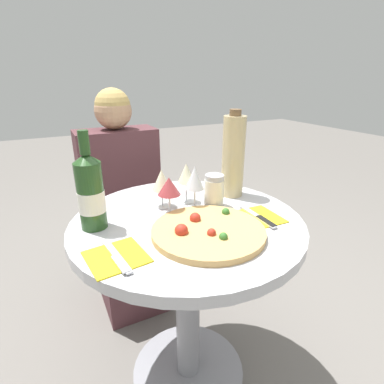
# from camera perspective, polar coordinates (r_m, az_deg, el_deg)

# --- Properties ---
(ground_plane) EXTENTS (12.00, 12.00, 0.00)m
(ground_plane) POSITION_cam_1_polar(r_m,az_deg,el_deg) (1.50, -0.73, -31.00)
(ground_plane) COLOR slate
(ground_plane) RESTS_ON ground
(dining_table) EXTENTS (0.79, 0.79, 0.73)m
(dining_table) POSITION_cam_1_polar(r_m,az_deg,el_deg) (1.12, -0.86, -13.76)
(dining_table) COLOR gray
(dining_table) RESTS_ON ground_plane
(chair_behind_diner) EXTENTS (0.38, 0.38, 0.83)m
(chair_behind_diner) POSITION_cam_1_polar(r_m,az_deg,el_deg) (1.78, -13.36, -5.52)
(chair_behind_diner) COLOR slate
(chair_behind_diner) RESTS_ON ground_plane
(seated_diner) EXTENTS (0.40, 0.40, 1.14)m
(seated_diner) POSITION_cam_1_polar(r_m,az_deg,el_deg) (1.62, -12.48, -4.36)
(seated_diner) COLOR #512D33
(seated_diner) RESTS_ON ground_plane
(pizza_large) EXTENTS (0.35, 0.35, 0.05)m
(pizza_large) POSITION_cam_1_polar(r_m,az_deg,el_deg) (0.93, 2.98, -7.40)
(pizza_large) COLOR tan
(pizza_large) RESTS_ON dining_table
(wine_bottle) EXTENTS (0.08, 0.08, 0.31)m
(wine_bottle) POSITION_cam_1_polar(r_m,az_deg,el_deg) (0.97, -18.76, -0.06)
(wine_bottle) COLOR #23471E
(wine_bottle) RESTS_ON dining_table
(tall_carafe) EXTENTS (0.09, 0.09, 0.34)m
(tall_carafe) POSITION_cam_1_polar(r_m,az_deg,el_deg) (1.19, 7.87, 6.77)
(tall_carafe) COLOR tan
(tall_carafe) RESTS_ON dining_table
(sugar_shaker) EXTENTS (0.07, 0.07, 0.12)m
(sugar_shaker) POSITION_cam_1_polar(r_m,az_deg,el_deg) (1.10, 4.22, 0.22)
(sugar_shaker) COLOR silver
(sugar_shaker) RESTS_ON dining_table
(wine_glass_back_left) EXTENTS (0.07, 0.07, 0.14)m
(wine_glass_back_left) POSITION_cam_1_polar(r_m,az_deg,el_deg) (1.09, -5.79, 2.16)
(wine_glass_back_left) COLOR silver
(wine_glass_back_left) RESTS_ON dining_table
(wine_glass_front_right) EXTENTS (0.07, 0.07, 0.16)m
(wine_glass_front_right) POSITION_cam_1_polar(r_m,az_deg,el_deg) (1.06, 0.51, 2.54)
(wine_glass_front_right) COLOR silver
(wine_glass_front_right) RESTS_ON dining_table
(wine_glass_back_right) EXTENTS (0.07, 0.07, 0.15)m
(wine_glass_back_right) POSITION_cam_1_polar(r_m,az_deg,el_deg) (1.12, -1.11, 3.42)
(wine_glass_back_right) COLOR silver
(wine_glass_back_right) RESTS_ON dining_table
(wine_glass_front_left) EXTENTS (0.08, 0.08, 0.13)m
(wine_glass_front_left) POSITION_cam_1_polar(r_m,az_deg,el_deg) (1.03, -4.39, 0.97)
(wine_glass_front_left) COLOR silver
(wine_glass_front_left) RESTS_ON dining_table
(place_setting_left) EXTENTS (0.17, 0.19, 0.01)m
(place_setting_left) POSITION_cam_1_polar(r_m,az_deg,el_deg) (0.84, -14.17, -11.91)
(place_setting_left) COLOR yellow
(place_setting_left) RESTS_ON dining_table
(place_setting_right) EXTENTS (0.15, 0.19, 0.01)m
(place_setting_right) POSITION_cam_1_polar(r_m,az_deg,el_deg) (1.05, 12.38, -4.73)
(place_setting_right) COLOR yellow
(place_setting_right) RESTS_ON dining_table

